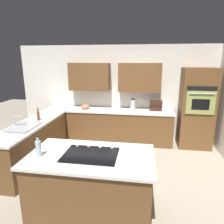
{
  "coord_description": "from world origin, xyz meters",
  "views": [
    {
      "loc": [
        -0.5,
        3.51,
        2.2
      ],
      "look_at": [
        0.18,
        -0.91,
        1.05
      ],
      "focal_mm": 32.45,
      "sensor_mm": 36.0,
      "label": 1
    }
  ],
  "objects": [
    {
      "name": "wall_back",
      "position": [
        0.07,
        -2.04,
        1.42
      ],
      "size": [
        6.0,
        0.44,
        2.6
      ],
      "color": "white",
      "rests_on": "ground"
    },
    {
      "name": "oil_bottle",
      "position": [
        0.9,
        1.12,
        1.02
      ],
      "size": [
        0.07,
        0.07,
        0.31
      ],
      "color": "silver",
      "rests_on": "island_top"
    },
    {
      "name": "wall_oven",
      "position": [
        -1.85,
        -1.72,
        1.02
      ],
      "size": [
        0.8,
        0.66,
        2.03
      ],
      "color": "brown",
      "rests_on": "ground"
    },
    {
      "name": "countertop_back",
      "position": [
        0.1,
        -1.72,
        0.88
      ],
      "size": [
        2.84,
        0.64,
        0.04
      ],
      "primitive_type": "cube",
      "color": "silver",
      "rests_on": "lower_cabinets_back"
    },
    {
      "name": "lower_cabinets_back",
      "position": [
        0.1,
        -1.72,
        0.43
      ],
      "size": [
        2.8,
        0.6,
        0.86
      ],
      "primitive_type": "cube",
      "color": "brown",
      "rests_on": "ground"
    },
    {
      "name": "lower_cabinets_side",
      "position": [
        1.82,
        -0.55,
        0.43
      ],
      "size": [
        0.6,
        2.9,
        0.86
      ],
      "primitive_type": "cube",
      "color": "brown",
      "rests_on": "ground"
    },
    {
      "name": "countertop_side",
      "position": [
        1.82,
        -0.55,
        0.88
      ],
      "size": [
        0.64,
        2.94,
        0.04
      ],
      "primitive_type": "cube",
      "color": "silver",
      "rests_on": "lower_cabinets_side"
    },
    {
      "name": "sink_unit",
      "position": [
        1.83,
        -0.02,
        0.92
      ],
      "size": [
        0.46,
        0.7,
        0.23
      ],
      "color": "#515456",
      "rests_on": "countertop_side"
    },
    {
      "name": "cooktop",
      "position": [
        0.2,
        0.97,
        0.91
      ],
      "size": [
        0.76,
        0.56,
        0.03
      ],
      "color": "black",
      "rests_on": "island_top"
    },
    {
      "name": "spice_rack",
      "position": [
        -0.85,
        -1.8,
        1.04
      ],
      "size": [
        0.32,
        0.11,
        0.28
      ],
      "color": "#381E14",
      "rests_on": "countertop_back"
    },
    {
      "name": "island_base",
      "position": [
        0.2,
        0.97,
        0.43
      ],
      "size": [
        1.7,
        0.94,
        0.86
      ],
      "primitive_type": "cube",
      "color": "brown",
      "rests_on": "ground"
    },
    {
      "name": "dish_soap_bottle",
      "position": [
        1.77,
        -0.5,
        1.01
      ],
      "size": [
        0.06,
        0.06,
        0.28
      ],
      "color": "brown",
      "rests_on": "countertop_side"
    },
    {
      "name": "blender",
      "position": [
        -0.25,
        -1.72,
        1.04
      ],
      "size": [
        0.15,
        0.15,
        0.32
      ],
      "color": "silver",
      "rests_on": "countertop_back"
    },
    {
      "name": "ground_plane",
      "position": [
        0.0,
        0.0,
        0.0
      ],
      "size": [
        14.0,
        14.0,
        0.0
      ],
      "primitive_type": "plane",
      "color": "#9E937F"
    },
    {
      "name": "mixing_bowl",
      "position": [
        1.05,
        -1.72,
        0.96
      ],
      "size": [
        0.23,
        0.23,
        0.13
      ],
      "primitive_type": "ellipsoid",
      "color": "#CC724C",
      "rests_on": "countertop_back"
    },
    {
      "name": "island_top",
      "position": [
        0.2,
        0.97,
        0.88
      ],
      "size": [
        1.78,
        1.02,
        0.04
      ],
      "primitive_type": "cube",
      "color": "silver",
      "rests_on": "island_base"
    }
  ]
}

